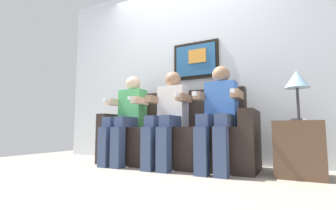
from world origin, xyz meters
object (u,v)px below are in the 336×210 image
side_table_right (298,149)px  table_lamp (297,82)px  couch (175,139)px  person_on_left (127,115)px  spare_remote_on_table (305,119)px  person_on_right (219,112)px  person_in_middle (168,113)px

side_table_right → table_lamp: table_lamp is taller
couch → person_on_left: (-0.58, -0.17, 0.29)m
couch → spare_remote_on_table: bearing=-7.9°
person_on_left → spare_remote_on_table: (1.93, -0.02, -0.10)m
person_on_right → couch: bearing=163.9°
side_table_right → table_lamp: bearing=-60.9°
person_on_left → person_on_right: (1.16, 0.00, 0.00)m
person_in_middle → person_on_right: size_ratio=1.00×
person_in_middle → side_table_right: size_ratio=2.22×
couch → person_in_middle: person_in_middle is taller
person_on_left → side_table_right: person_on_left is taller
person_on_left → spare_remote_on_table: person_on_left is taller
couch → person_in_middle: 0.34m
person_on_left → spare_remote_on_table: size_ratio=8.54×
person_on_left → person_on_right: bearing=0.0°
person_on_left → person_on_right: 1.16m
couch → person_on_right: bearing=-16.1°
person_on_left → side_table_right: size_ratio=2.22×
spare_remote_on_table → person_in_middle: bearing=179.2°
couch → side_table_right: size_ratio=3.74×
person_in_middle → table_lamp: size_ratio=2.41×
person_in_middle → person_on_right: bearing=-0.0°
person_in_middle → spare_remote_on_table: 1.35m
person_on_left → side_table_right: bearing=1.9°
table_lamp → couch: bearing=174.0°
person_on_right → person_on_left: bearing=180.0°
spare_remote_on_table → person_on_right: bearing=178.6°
person_in_middle → side_table_right: person_in_middle is taller
side_table_right → spare_remote_on_table: bearing=-52.4°
person_in_middle → table_lamp: 1.33m
couch → table_lamp: bearing=-6.0°
couch → side_table_right: (1.28, -0.11, -0.06)m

